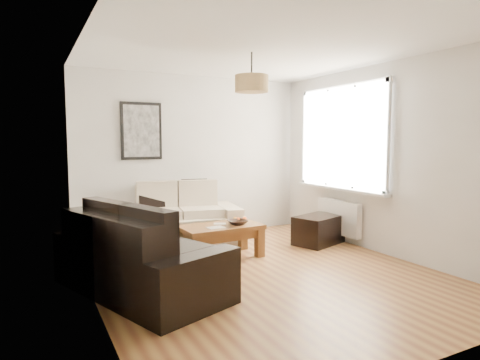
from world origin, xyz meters
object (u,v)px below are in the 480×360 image
coffee_table (221,241)px  ottoman (318,230)px  sofa_leather (140,252)px  loveseat_cream (179,215)px

coffee_table → ottoman: (1.62, -0.01, -0.00)m
sofa_leather → ottoman: (2.88, 0.75, -0.21)m
sofa_leather → coffee_table: bearing=-79.0°
loveseat_cream → ottoman: (1.87, -0.96, -0.22)m
loveseat_cream → ottoman: size_ratio=2.35×
loveseat_cream → sofa_leather: size_ratio=0.91×
sofa_leather → ottoman: size_ratio=2.59×
ottoman → coffee_table: bearing=179.8°
loveseat_cream → coffee_table: (0.25, -0.96, -0.22)m
sofa_leather → ottoman: 2.98m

